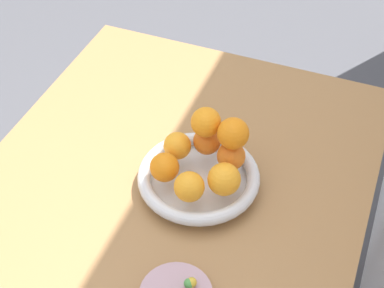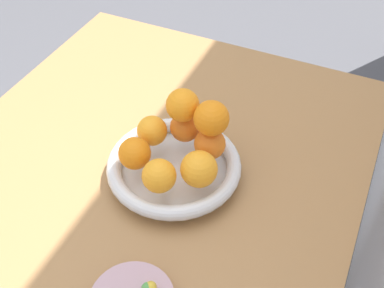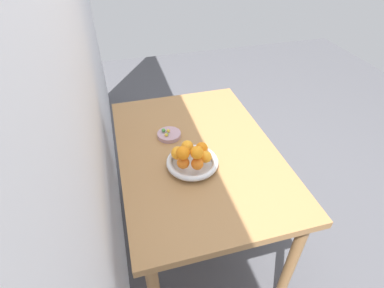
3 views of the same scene
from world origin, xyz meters
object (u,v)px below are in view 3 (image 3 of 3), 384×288
Objects in this scene: orange_7 at (183,153)px; candy_ball_3 at (167,134)px; orange_1 at (201,148)px; candy_dish at (169,135)px; orange_6 at (197,153)px; candy_ball_0 at (168,131)px; dining_table at (197,163)px; candy_ball_1 at (164,130)px; orange_0 at (206,157)px; orange_4 at (183,163)px; orange_5 at (197,164)px; orange_3 at (178,153)px; fruit_bowl at (192,163)px; candy_ball_2 at (166,135)px; orange_2 at (187,146)px.

orange_7 is 3.49× the size of candy_ball_3.
orange_7 reaches higher than orange_1.
orange_7 is (-0.29, -0.00, 0.11)m from candy_dish.
orange_6 is (-0.30, -0.06, 0.11)m from candy_dish.
candy_dish is at bearing -164.80° from candy_ball_0.
dining_table is at bearing -35.92° from orange_7.
candy_ball_1 is at bearing 40.37° from dining_table.
orange_6 is at bearing 116.95° from orange_0.
orange_4 is (-0.29, -0.00, 0.06)m from candy_dish.
orange_7 is 0.29m from candy_ball_3.
orange_4 is (-0.07, 0.10, -0.00)m from orange_1.
orange_5 is (-0.02, -0.06, -0.00)m from orange_4.
candy_dish is 0.23m from orange_3.
orange_6 is (-0.01, -0.06, 0.06)m from orange_4.
candy_dish is at bearing 12.59° from fruit_bowl.
orange_5 is at bearing -174.51° from fruit_bowl.
orange_4 is 3.21× the size of candy_ball_3.
candy_ball_2 is (-0.02, 0.02, 0.02)m from candy_dish.
candy_dish is 2.23× the size of orange_5.
fruit_bowl is 4.31× the size of orange_4.
candy_ball_0 is (0.30, 0.01, -0.04)m from orange_4.
orange_4 is 0.31m from candy_ball_1.
orange_2 is at bearing 5.49° from orange_5.
orange_4 is 0.92× the size of orange_7.
candy_ball_1 is at bearing 15.19° from orange_6.
orange_6 is at bearing -168.42° from candy_dish.
orange_2 is (0.03, 0.06, 0.00)m from orange_1.
orange_3 is 3.60× the size of candy_ball_3.
candy_ball_0 is 1.06× the size of candy_ball_3.
fruit_bowl is 4.26× the size of orange_1.
orange_2 is 0.92× the size of orange_3.
orange_3 is 1.12× the size of orange_4.
orange_5 reaches higher than fruit_bowl.
orange_7 reaches higher than orange_5.
fruit_bowl is 13.82× the size of candy_ball_3.
fruit_bowl is 13.00× the size of candy_ball_0.
orange_5 is at bearing 178.06° from orange_6.
orange_0 reaches higher than candy_ball_0.
fruit_bowl is 0.12m from orange_7.
candy_ball_0 is 0.89× the size of candy_ball_1.
orange_5 is at bearing -164.37° from candy_ball_2.
dining_table is at bearing -143.03° from candy_ball_0.
orange_4 reaches higher than orange_0.
dining_table is 17.75× the size of orange_3.
orange_4 is 0.08m from orange_6.
candy_dish is 1.96× the size of orange_3.
candy_dish is 2.25× the size of orange_0.
candy_dish is at bearing 26.76° from orange_1.
candy_ball_3 is (-0.02, 0.02, 0.02)m from candy_dish.
candy_ball_0 is at bearing 1.15° from orange_7.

